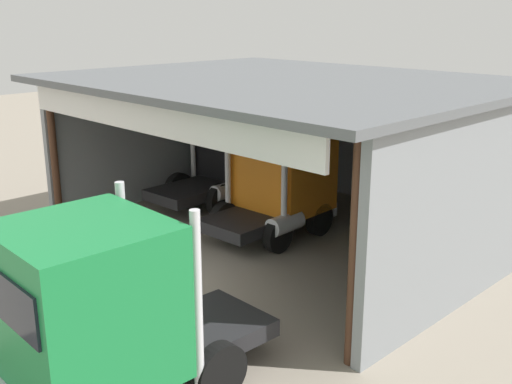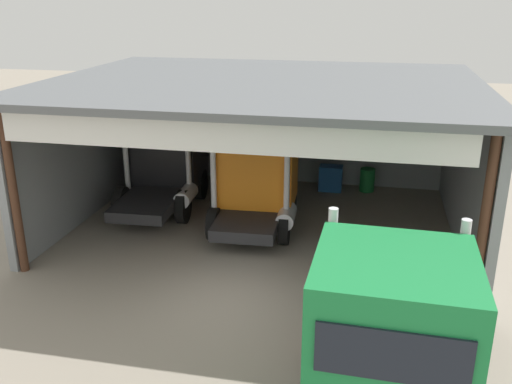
{
  "view_description": "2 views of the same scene",
  "coord_description": "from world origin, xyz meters",
  "px_view_note": "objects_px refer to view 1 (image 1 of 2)",
  "views": [
    {
      "loc": [
        12.45,
        -8.84,
        6.79
      ],
      "look_at": [
        0.0,
        3.43,
        1.66
      ],
      "focal_mm": 43.13,
      "sensor_mm": 36.0,
      "label": 1
    },
    {
      "loc": [
        3.36,
        -12.53,
        7.44
      ],
      "look_at": [
        0.0,
        3.43,
        1.66
      ],
      "focal_mm": 39.53,
      "sensor_mm": 36.0,
      "label": 2
    }
  ],
  "objects_px": {
    "truck_orange_left_bay": "(280,175)",
    "truck_green_center_bay": "(102,312)",
    "truck_black_yard_outside": "(231,155)",
    "oil_drum": "(449,213)",
    "tool_cart": "(408,204)",
    "traffic_cone": "(168,325)"
  },
  "relations": [
    {
      "from": "truck_orange_left_bay",
      "to": "oil_drum",
      "type": "xyz_separation_m",
      "value": [
        3.58,
        4.31,
        -1.42
      ]
    },
    {
      "from": "truck_orange_left_bay",
      "to": "traffic_cone",
      "type": "height_order",
      "value": "truck_orange_left_bay"
    },
    {
      "from": "truck_green_center_bay",
      "to": "truck_black_yard_outside",
      "type": "bearing_deg",
      "value": -50.72
    },
    {
      "from": "oil_drum",
      "to": "truck_green_center_bay",
      "type": "bearing_deg",
      "value": -87.56
    },
    {
      "from": "truck_black_yard_outside",
      "to": "oil_drum",
      "type": "xyz_separation_m",
      "value": [
        7.22,
        3.05,
        -1.27
      ]
    },
    {
      "from": "truck_black_yard_outside",
      "to": "truck_orange_left_bay",
      "type": "height_order",
      "value": "truck_orange_left_bay"
    },
    {
      "from": "truck_black_yard_outside",
      "to": "oil_drum",
      "type": "height_order",
      "value": "truck_black_yard_outside"
    },
    {
      "from": "truck_green_center_bay",
      "to": "tool_cart",
      "type": "distance_m",
      "value": 13.13
    },
    {
      "from": "truck_green_center_bay",
      "to": "traffic_cone",
      "type": "relative_size",
      "value": 9.02
    },
    {
      "from": "truck_green_center_bay",
      "to": "tool_cart",
      "type": "height_order",
      "value": "truck_green_center_bay"
    },
    {
      "from": "truck_orange_left_bay",
      "to": "tool_cart",
      "type": "height_order",
      "value": "truck_orange_left_bay"
    },
    {
      "from": "truck_orange_left_bay",
      "to": "oil_drum",
      "type": "height_order",
      "value": "truck_orange_left_bay"
    },
    {
      "from": "truck_green_center_bay",
      "to": "traffic_cone",
      "type": "xyz_separation_m",
      "value": [
        -1.27,
        2.26,
        -1.6
      ]
    },
    {
      "from": "truck_black_yard_outside",
      "to": "traffic_cone",
      "type": "xyz_separation_m",
      "value": [
        6.51,
        -7.82,
        -1.45
      ]
    },
    {
      "from": "truck_orange_left_bay",
      "to": "truck_green_center_bay",
      "type": "distance_m",
      "value": 9.73
    },
    {
      "from": "tool_cart",
      "to": "truck_black_yard_outside",
      "type": "bearing_deg",
      "value": -153.94
    },
    {
      "from": "oil_drum",
      "to": "traffic_cone",
      "type": "distance_m",
      "value": 10.89
    },
    {
      "from": "truck_black_yard_outside",
      "to": "traffic_cone",
      "type": "height_order",
      "value": "truck_black_yard_outside"
    },
    {
      "from": "truck_black_yard_outside",
      "to": "truck_orange_left_bay",
      "type": "relative_size",
      "value": 1.17
    },
    {
      "from": "truck_green_center_bay",
      "to": "tool_cart",
      "type": "relative_size",
      "value": 5.05
    },
    {
      "from": "truck_green_center_bay",
      "to": "oil_drum",
      "type": "relative_size",
      "value": 5.49
    },
    {
      "from": "truck_orange_left_bay",
      "to": "truck_green_center_bay",
      "type": "xyz_separation_m",
      "value": [
        4.14,
        -8.81,
        -0.0
      ]
    }
  ]
}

